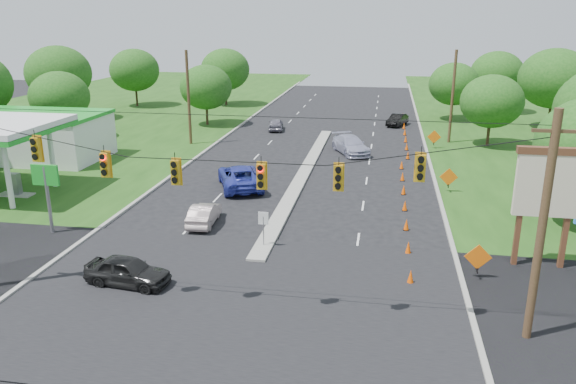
% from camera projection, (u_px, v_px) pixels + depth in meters
% --- Properties ---
extents(ground, '(160.00, 160.00, 0.00)m').
position_uv_depth(ground, '(235.00, 300.00, 24.80)').
color(ground, black).
rests_on(ground, ground).
extents(cross_street, '(160.00, 14.00, 0.02)m').
position_uv_depth(cross_street, '(235.00, 300.00, 24.80)').
color(cross_street, black).
rests_on(cross_street, ground).
extents(curb_left, '(0.25, 110.00, 0.16)m').
position_uv_depth(curb_left, '(215.00, 145.00, 54.65)').
color(curb_left, gray).
rests_on(curb_left, ground).
extents(curb_right, '(0.25, 110.00, 0.16)m').
position_uv_depth(curb_right, '(427.00, 153.00, 51.36)').
color(curb_right, gray).
rests_on(curb_right, ground).
extents(median, '(1.00, 34.00, 0.18)m').
position_uv_depth(median, '(304.00, 174.00, 44.54)').
color(median, gray).
rests_on(median, ground).
extents(median_sign, '(0.55, 0.06, 2.05)m').
position_uv_depth(median_sign, '(263.00, 222.00, 30.00)').
color(median_sign, gray).
rests_on(median_sign, ground).
extents(signal_span, '(25.60, 0.32, 9.00)m').
position_uv_depth(signal_span, '(224.00, 201.00, 22.38)').
color(signal_span, '#422D1C').
rests_on(signal_span, ground).
extents(utility_pole_far_left, '(0.28, 0.28, 9.00)m').
position_uv_depth(utility_pole_far_left, '(189.00, 98.00, 53.69)').
color(utility_pole_far_left, '#422D1C').
rests_on(utility_pole_far_left, ground).
extents(utility_pole_far_right, '(0.28, 0.28, 9.00)m').
position_uv_depth(utility_pole_far_right, '(452.00, 97.00, 54.32)').
color(utility_pole_far_right, '#422D1C').
rests_on(utility_pole_far_right, ground).
extents(gas_station, '(18.40, 19.70, 5.20)m').
position_uv_depth(gas_station, '(23.00, 134.00, 46.92)').
color(gas_station, white).
rests_on(gas_station, ground).
extents(pylon_sign, '(5.90, 2.30, 6.12)m').
position_uv_depth(pylon_sign, '(553.00, 190.00, 27.09)').
color(pylon_sign, '#59331E').
rests_on(pylon_sign, ground).
extents(cone_0, '(0.32, 0.32, 0.70)m').
position_uv_depth(cone_0, '(411.00, 277.00, 26.26)').
color(cone_0, '#FF5404').
rests_on(cone_0, ground).
extents(cone_1, '(0.32, 0.32, 0.70)m').
position_uv_depth(cone_1, '(408.00, 248.00, 29.55)').
color(cone_1, '#FF5404').
rests_on(cone_1, ground).
extents(cone_2, '(0.32, 0.32, 0.70)m').
position_uv_depth(cone_2, '(406.00, 224.00, 32.84)').
color(cone_2, '#FF5404').
rests_on(cone_2, ground).
extents(cone_3, '(0.32, 0.32, 0.70)m').
position_uv_depth(cone_3, '(405.00, 206.00, 36.13)').
color(cone_3, '#FF5404').
rests_on(cone_3, ground).
extents(cone_4, '(0.32, 0.32, 0.70)m').
position_uv_depth(cone_4, '(404.00, 190.00, 39.42)').
color(cone_4, '#FF5404').
rests_on(cone_4, ground).
extents(cone_5, '(0.32, 0.32, 0.70)m').
position_uv_depth(cone_5, '(403.00, 176.00, 42.71)').
color(cone_5, '#FF5404').
rests_on(cone_5, ground).
extents(cone_6, '(0.32, 0.32, 0.70)m').
position_uv_depth(cone_6, '(402.00, 165.00, 46.00)').
color(cone_6, '#FF5404').
rests_on(cone_6, ground).
extents(cone_7, '(0.32, 0.32, 0.70)m').
position_uv_depth(cone_7, '(408.00, 155.00, 49.20)').
color(cone_7, '#FF5404').
rests_on(cone_7, ground).
extents(cone_8, '(0.32, 0.32, 0.70)m').
position_uv_depth(cone_8, '(407.00, 147.00, 52.49)').
color(cone_8, '#FF5404').
rests_on(cone_8, ground).
extents(cone_9, '(0.32, 0.32, 0.70)m').
position_uv_depth(cone_9, '(406.00, 139.00, 55.78)').
color(cone_9, '#FF5404').
rests_on(cone_9, ground).
extents(cone_10, '(0.32, 0.32, 0.70)m').
position_uv_depth(cone_10, '(405.00, 132.00, 59.07)').
color(cone_10, '#FF5404').
rests_on(cone_10, ground).
extents(cone_11, '(0.32, 0.32, 0.70)m').
position_uv_depth(cone_11, '(404.00, 126.00, 62.36)').
color(cone_11, '#FF5404').
rests_on(cone_11, ground).
extents(cone_12, '(0.32, 0.32, 0.70)m').
position_uv_depth(cone_12, '(403.00, 120.00, 65.65)').
color(cone_12, '#FF5404').
rests_on(cone_12, ground).
extents(cone_13, '(0.32, 0.32, 0.70)m').
position_uv_depth(cone_13, '(403.00, 115.00, 68.94)').
color(cone_13, '#FF5404').
rests_on(cone_13, ground).
extents(work_sign_0, '(1.27, 0.58, 1.37)m').
position_uv_depth(work_sign_0, '(478.00, 258.00, 26.47)').
color(work_sign_0, black).
rests_on(work_sign_0, ground).
extents(work_sign_1, '(1.27, 0.58, 1.37)m').
position_uv_depth(work_sign_1, '(449.00, 178.00, 39.63)').
color(work_sign_1, black).
rests_on(work_sign_1, ground).
extents(work_sign_2, '(1.27, 0.58, 1.37)m').
position_uv_depth(work_sign_2, '(434.00, 138.00, 52.79)').
color(work_sign_2, black).
rests_on(work_sign_2, ground).
extents(tree_2, '(5.88, 5.88, 6.86)m').
position_uv_depth(tree_2, '(59.00, 97.00, 55.95)').
color(tree_2, black).
rests_on(tree_2, ground).
extents(tree_3, '(7.56, 7.56, 8.82)m').
position_uv_depth(tree_3, '(58.00, 73.00, 65.95)').
color(tree_3, black).
rests_on(tree_3, ground).
extents(tree_4, '(6.72, 6.72, 7.84)m').
position_uv_depth(tree_4, '(135.00, 70.00, 76.77)').
color(tree_4, black).
rests_on(tree_4, ground).
extents(tree_5, '(5.88, 5.88, 6.86)m').
position_uv_depth(tree_5, '(206.00, 87.00, 63.39)').
color(tree_5, black).
rests_on(tree_5, ground).
extents(tree_6, '(6.72, 6.72, 7.84)m').
position_uv_depth(tree_6, '(225.00, 69.00, 77.63)').
color(tree_6, black).
rests_on(tree_6, ground).
extents(tree_9, '(5.88, 5.88, 6.86)m').
position_uv_depth(tree_9, '(492.00, 101.00, 52.85)').
color(tree_9, black).
rests_on(tree_9, ground).
extents(tree_10, '(7.56, 7.56, 8.82)m').
position_uv_depth(tree_10, '(554.00, 78.00, 60.58)').
color(tree_10, black).
rests_on(tree_10, ground).
extents(tree_11, '(6.72, 6.72, 7.84)m').
position_uv_depth(tree_11, '(497.00, 74.00, 71.76)').
color(tree_11, black).
rests_on(tree_11, ground).
extents(tree_12, '(5.88, 5.88, 6.86)m').
position_uv_depth(tree_12, '(454.00, 84.00, 66.34)').
color(tree_12, black).
rests_on(tree_12, ground).
extents(black_sedan, '(4.20, 2.07, 1.38)m').
position_uv_depth(black_sedan, '(128.00, 271.00, 26.05)').
color(black_sedan, black).
rests_on(black_sedan, ground).
extents(white_sedan, '(1.60, 3.91, 1.26)m').
position_uv_depth(white_sedan, '(204.00, 214.00, 33.74)').
color(white_sedan, '#C1ABA8').
rests_on(white_sedan, ground).
extents(blue_pickup, '(4.85, 6.66, 1.68)m').
position_uv_depth(blue_pickup, '(240.00, 177.00, 40.87)').
color(blue_pickup, '#2C36A5').
rests_on(blue_pickup, ground).
extents(silver_car_far, '(4.27, 5.89, 1.58)m').
position_uv_depth(silver_car_far, '(351.00, 145.00, 51.15)').
color(silver_car_far, '#A3A3BE').
rests_on(silver_car_far, ground).
extents(silver_car_oncoming, '(2.05, 3.99, 1.30)m').
position_uv_depth(silver_car_oncoming, '(276.00, 124.00, 61.62)').
color(silver_car_oncoming, slate).
rests_on(silver_car_oncoming, ground).
extents(dark_car_receding, '(2.69, 4.27, 1.33)m').
position_uv_depth(dark_car_receding, '(397.00, 120.00, 64.19)').
color(dark_car_receding, black).
rests_on(dark_car_receding, ground).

